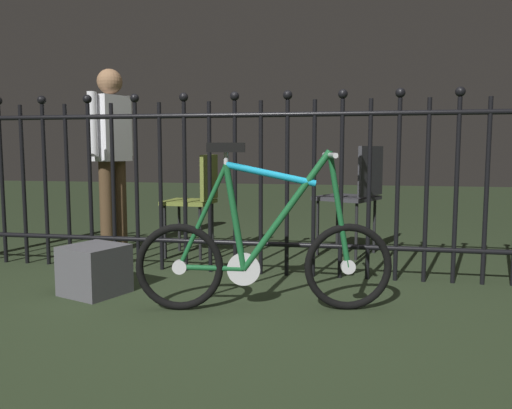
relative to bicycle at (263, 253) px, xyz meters
The scene contains 7 objects.
ground_plane 0.36m from the bicycle, behind, with size 20.00×20.00×0.00m, color #27331E.
iron_fence 0.90m from the bicycle, 108.41° to the left, with size 4.78×0.07×1.31m.
bicycle is the anchor object (origin of this frame).
chair_olive 1.51m from the bicycle, 120.88° to the left, with size 0.39×0.39×0.82m.
chair_charcoal 1.65m from the bicycle, 72.58° to the left, with size 0.57×0.57×0.89m.
person_visitor 2.14m from the bicycle, 138.54° to the left, with size 0.27×0.46×1.53m.
display_crate 1.07m from the bicycle, behind, with size 0.32×0.32×0.29m, color #4C4C51.
Camera 1 is at (0.64, -2.65, 0.87)m, focal length 36.06 mm.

